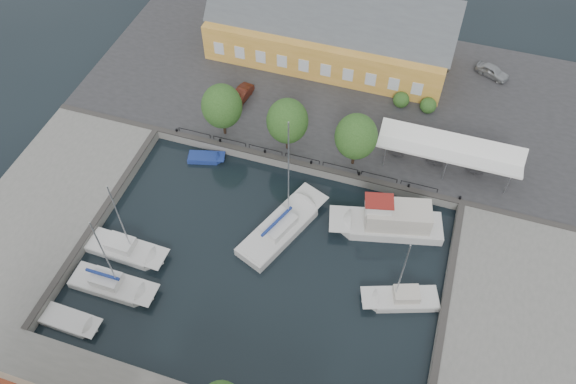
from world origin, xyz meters
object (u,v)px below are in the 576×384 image
(warehouse, at_px, (325,30))
(west_boat_c, at_px, (126,250))
(east_boat_b, at_px, (402,300))
(trawler, at_px, (391,222))
(launch_sw, at_px, (71,322))
(car_silver, at_px, (493,71))
(west_boat_d, at_px, (112,286))
(car_red, at_px, (241,95))
(center_sailboat, at_px, (281,228))
(launch_nw, at_px, (206,159))
(tent_canopy, at_px, (450,148))

(warehouse, relative_size, west_boat_c, 2.72)
(warehouse, height_order, east_boat_b, warehouse)
(trawler, relative_size, launch_sw, 2.09)
(east_boat_b, bearing_deg, launch_sw, -158.10)
(warehouse, bearing_deg, east_boat_b, -62.79)
(warehouse, distance_m, east_boat_b, 33.71)
(car_silver, height_order, west_boat_d, west_boat_d)
(car_red, bearing_deg, warehouse, 65.92)
(car_silver, height_order, car_red, car_silver)
(center_sailboat, height_order, west_boat_c, center_sailboat)
(east_boat_b, xyz_separation_m, launch_nw, (-22.65, 10.11, -0.17))
(center_sailboat, distance_m, east_boat_b, 12.83)
(warehouse, distance_m, trawler, 26.12)
(warehouse, distance_m, west_boat_d, 37.58)
(tent_canopy, relative_size, east_boat_b, 1.49)
(car_silver, height_order, east_boat_b, east_boat_b)
(warehouse, bearing_deg, west_boat_c, -106.79)
(east_boat_b, xyz_separation_m, west_boat_c, (-25.12, -2.80, -0.00))
(west_boat_c, xyz_separation_m, west_boat_d, (0.62, -3.66, 0.01))
(east_boat_b, bearing_deg, trawler, 109.20)
(warehouse, distance_m, tent_canopy, 21.63)
(car_red, xyz_separation_m, launch_sw, (-4.29, -29.48, -1.55))
(tent_canopy, height_order, car_red, tent_canopy)
(trawler, bearing_deg, center_sailboat, -160.92)
(warehouse, xyz_separation_m, west_boat_c, (-9.82, -32.54, -4.17))
(trawler, bearing_deg, east_boat_b, -70.80)
(launch_nw, bearing_deg, east_boat_b, -24.04)
(west_boat_d, bearing_deg, center_sailboat, 40.09)
(car_red, height_order, launch_nw, car_red)
(warehouse, bearing_deg, west_boat_d, -104.26)
(east_boat_b, relative_size, west_boat_d, 0.87)
(car_silver, xyz_separation_m, trawler, (-7.05, -24.51, -0.66))
(warehouse, xyz_separation_m, tent_canopy, (16.60, -13.86, -0.74))
(center_sailboat, bearing_deg, trawler, 19.08)
(launch_sw, bearing_deg, east_boat_b, 21.90)
(west_boat_c, bearing_deg, center_sailboat, 27.34)
(warehouse, xyz_separation_m, west_boat_d, (-9.20, -36.20, -4.16))
(warehouse, height_order, west_boat_c, warehouse)
(warehouse, bearing_deg, center_sailboat, -83.25)
(warehouse, height_order, center_sailboat, center_sailboat)
(car_silver, height_order, launch_nw, car_silver)
(center_sailboat, distance_m, west_boat_d, 16.03)
(warehouse, distance_m, center_sailboat, 26.38)
(west_boat_c, relative_size, launch_nw, 2.56)
(tent_canopy, distance_m, trawler, 9.83)
(launch_nw, bearing_deg, trawler, -8.13)
(east_boat_b, height_order, launch_nw, east_boat_b)
(car_red, xyz_separation_m, launch_nw, (-0.72, -8.84, -1.55))
(car_red, xyz_separation_m, west_boat_d, (-2.56, -25.40, -1.37))
(trawler, bearing_deg, tent_canopy, 66.22)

